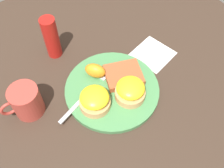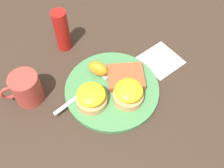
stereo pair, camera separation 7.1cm
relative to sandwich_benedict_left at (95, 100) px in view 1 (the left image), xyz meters
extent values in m
plane|color=#38281E|center=(-0.07, -0.02, -0.04)|extent=(1.10, 1.10, 0.00)
cylinder|color=#47844C|center=(-0.07, -0.02, -0.03)|extent=(0.26, 0.26, 0.01)
cylinder|color=tan|center=(0.00, 0.00, -0.02)|extent=(0.08, 0.08, 0.02)
ellipsoid|color=yellow|center=(0.00, 0.00, 0.01)|extent=(0.08, 0.08, 0.03)
cylinder|color=tan|center=(-0.09, 0.03, -0.02)|extent=(0.08, 0.08, 0.02)
ellipsoid|color=yellow|center=(-0.09, 0.03, 0.01)|extent=(0.08, 0.08, 0.03)
cube|color=#A44E2B|center=(-0.12, -0.04, -0.02)|extent=(0.12, 0.11, 0.02)
ellipsoid|color=orange|center=(-0.05, -0.08, -0.01)|extent=(0.07, 0.07, 0.04)
cube|color=silver|center=(0.05, -0.03, -0.03)|extent=(0.11, 0.05, 0.00)
cube|color=silver|center=(-0.08, -0.07, -0.03)|extent=(0.05, 0.04, 0.00)
cylinder|color=#B23D33|center=(0.15, -0.09, 0.00)|extent=(0.08, 0.08, 0.09)
torus|color=#B23D33|center=(0.19, -0.09, 0.01)|extent=(0.05, 0.01, 0.05)
cube|color=white|center=(-0.25, -0.07, -0.04)|extent=(0.14, 0.14, 0.00)
cylinder|color=#B21914|center=(0.01, -0.24, 0.03)|extent=(0.04, 0.04, 0.14)
camera|label=1|loc=(0.15, 0.32, 0.58)|focal=42.00mm
camera|label=2|loc=(0.09, 0.35, 0.58)|focal=42.00mm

